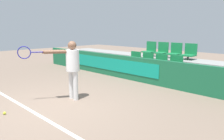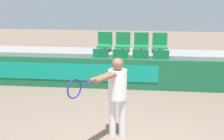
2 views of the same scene
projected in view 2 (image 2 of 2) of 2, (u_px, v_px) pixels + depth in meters
name	position (u px, v px, depth m)	size (l,w,h in m)	color
barrier_wall	(127.00, 74.00, 8.74)	(11.76, 0.14, 0.88)	#19603D
bleacher_tier_front	(130.00, 77.00, 9.40)	(11.36, 1.08, 0.36)	gray
bleacher_tier_middle	(132.00, 62.00, 10.39)	(11.36, 1.08, 0.73)	gray
stadium_chair_0	(100.00, 61.00, 9.51)	(0.49, 0.45, 0.60)	#333333
stadium_chair_1	(120.00, 61.00, 9.45)	(0.49, 0.45, 0.60)	#333333
stadium_chair_2	(140.00, 62.00, 9.39)	(0.49, 0.45, 0.60)	#333333
stadium_chair_3	(161.00, 62.00, 9.33)	(0.49, 0.45, 0.60)	#333333
stadium_chair_4	(105.00, 43.00, 10.45)	(0.49, 0.45, 0.60)	#333333
stadium_chair_5	(123.00, 43.00, 10.39)	(0.49, 0.45, 0.60)	#333333
stadium_chair_6	(141.00, 43.00, 10.32)	(0.49, 0.45, 0.60)	#333333
stadium_chair_7	(160.00, 44.00, 10.26)	(0.49, 0.45, 0.60)	#333333
tennis_player	(116.00, 90.00, 5.83)	(0.86, 1.34, 1.57)	silver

